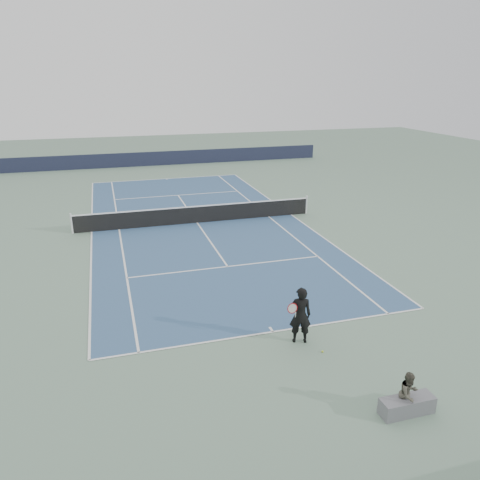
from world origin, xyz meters
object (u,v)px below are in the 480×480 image
object	(u,v)px
tennis_player	(300,315)
spectator_bench	(408,399)
tennis_net	(197,214)
tennis_ball	(323,351)

from	to	relation	value
tennis_player	spectator_bench	bearing A→B (deg)	-72.00
tennis_player	tennis_net	bearing A→B (deg)	92.58
tennis_player	tennis_ball	xyz separation A→B (m)	(0.42, -0.74, -0.86)
tennis_ball	spectator_bench	world-z (taller)	spectator_bench
tennis_net	tennis_player	bearing A→B (deg)	-87.42
tennis_ball	spectator_bench	bearing A→B (deg)	-75.20
tennis_net	tennis_ball	xyz separation A→B (m)	(0.99, -13.35, -0.47)
tennis_player	tennis_ball	size ratio (longest dim) A/B	29.04
tennis_net	tennis_player	xyz separation A→B (m)	(0.57, -12.60, 0.39)
tennis_net	tennis_player	size ratio (longest dim) A/B	7.26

